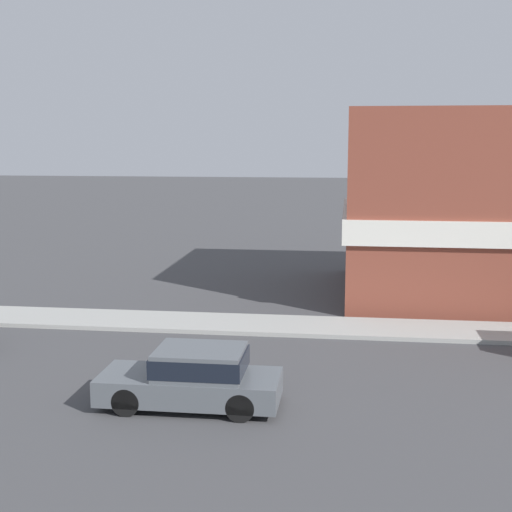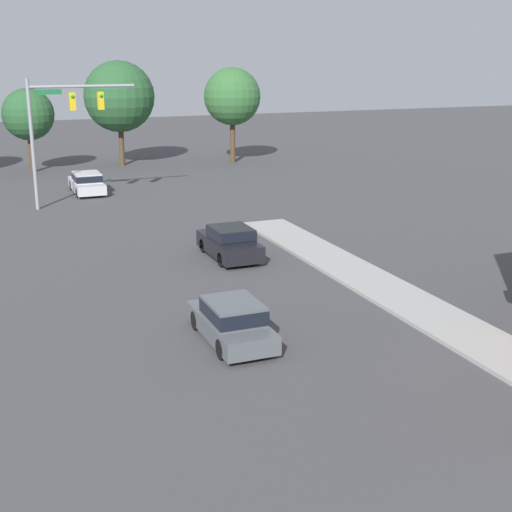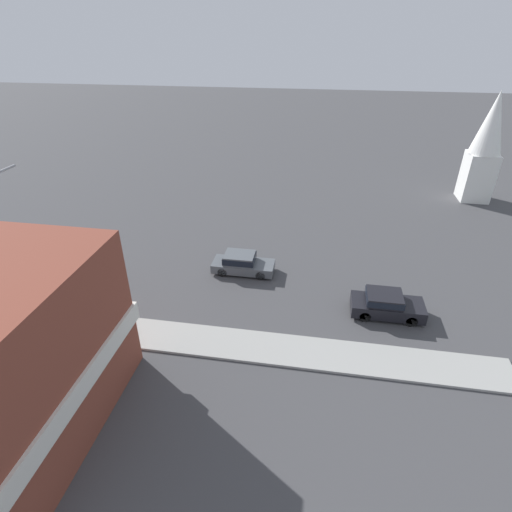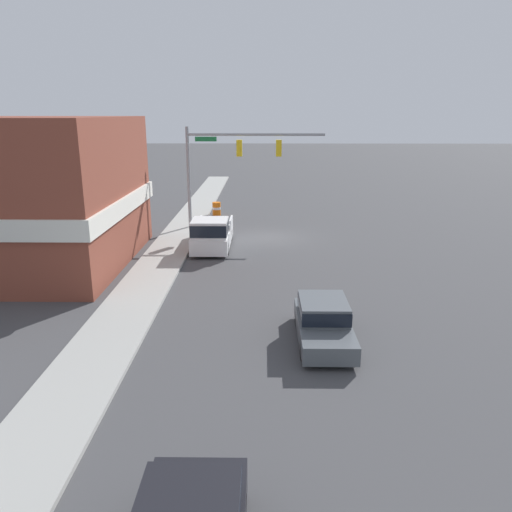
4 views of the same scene
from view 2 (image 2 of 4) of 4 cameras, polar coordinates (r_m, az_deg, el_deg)
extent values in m
cylinder|color=gray|center=(44.59, -17.44, 8.44)|extent=(0.22, 0.22, 7.71)
cylinder|color=gray|center=(44.68, -13.74, 13.05)|extent=(6.22, 0.18, 0.18)
cube|color=gold|center=(44.63, -14.49, 11.89)|extent=(0.36, 0.36, 1.05)
sphere|color=green|center=(44.42, -14.48, 12.28)|extent=(0.22, 0.22, 0.22)
cube|color=gold|center=(44.89, -12.33, 12.04)|extent=(0.36, 0.36, 1.05)
sphere|color=green|center=(44.67, -12.31, 12.43)|extent=(0.22, 0.22, 0.22)
cube|color=#196B38|center=(44.45, -16.20, 12.50)|extent=(1.40, 0.04, 0.30)
cylinder|color=black|center=(24.42, -4.79, -5.15)|extent=(0.22, 0.66, 0.66)
cylinder|color=black|center=(24.88, -1.41, -4.69)|extent=(0.22, 0.66, 0.66)
cylinder|color=black|center=(22.08, -2.72, -7.45)|extent=(0.22, 0.66, 0.66)
cylinder|color=black|center=(22.59, 0.97, -6.89)|extent=(0.22, 0.66, 0.66)
cube|color=#51565B|center=(23.42, -2.03, -5.64)|extent=(1.75, 4.28, 0.61)
cube|color=#51565B|center=(22.97, -1.83, -4.41)|extent=(1.61, 2.05, 0.64)
cube|color=black|center=(22.97, -1.83, -4.41)|extent=(1.63, 2.13, 0.45)
cylinder|color=black|center=(51.05, -14.54, 5.51)|extent=(0.22, 0.66, 0.66)
cylinder|color=black|center=(51.28, -12.73, 5.67)|extent=(0.22, 0.66, 0.66)
cylinder|color=black|center=(48.19, -14.06, 4.95)|extent=(0.22, 0.66, 0.66)
cylinder|color=black|center=(48.43, -12.15, 5.12)|extent=(0.22, 0.66, 0.66)
cube|color=silver|center=(49.70, -13.39, 5.51)|extent=(1.85, 4.72, 0.63)
cube|color=silver|center=(49.32, -13.38, 6.16)|extent=(1.70, 2.27, 0.59)
cube|color=black|center=(49.32, -13.38, 6.16)|extent=(1.72, 2.36, 0.42)
cylinder|color=black|center=(33.82, -4.21, 0.86)|extent=(0.22, 0.66, 0.66)
cylinder|color=black|center=(34.33, -1.60, 1.12)|extent=(0.22, 0.66, 0.66)
cylinder|color=black|center=(31.43, -2.75, -0.29)|extent=(0.22, 0.66, 0.66)
cylinder|color=black|center=(31.98, 0.03, 0.02)|extent=(0.22, 0.66, 0.66)
cube|color=black|center=(32.82, -2.15, 0.82)|extent=(1.86, 4.21, 0.74)
cube|color=black|center=(32.42, -2.01, 1.83)|extent=(1.71, 2.02, 0.57)
cube|color=black|center=(32.42, -2.01, 1.83)|extent=(1.73, 2.10, 0.40)
cylinder|color=#4C3823|center=(59.66, -17.51, 7.72)|extent=(0.44, 0.44, 2.72)
sphere|color=#28562D|center=(59.34, -17.77, 10.75)|extent=(4.02, 4.02, 4.02)
cylinder|color=#4C3823|center=(61.52, -10.69, 8.57)|extent=(0.44, 0.44, 3.07)
sphere|color=#28562D|center=(61.15, -10.90, 12.42)|extent=(5.81, 5.81, 5.81)
cylinder|color=#4C3823|center=(62.05, -1.88, 9.06)|extent=(0.44, 0.44, 3.43)
sphere|color=#336633|center=(61.71, -1.91, 12.64)|extent=(4.81, 4.81, 4.81)
camera|label=1|loc=(19.06, -47.95, 2.24)|focal=50.00mm
camera|label=3|loc=(40.22, 30.79, 22.22)|focal=28.00mm
camera|label=4|loc=(37.47, -7.48, 13.47)|focal=35.00mm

